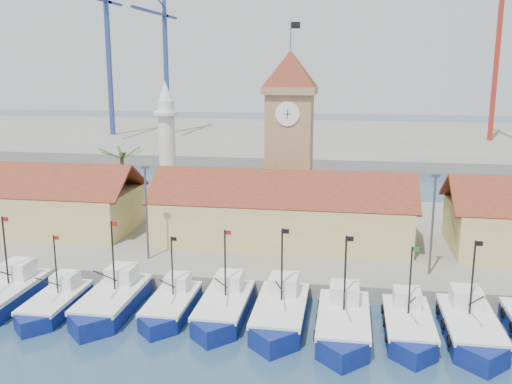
% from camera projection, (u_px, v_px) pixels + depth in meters
% --- Properties ---
extents(ground, '(400.00, 400.00, 0.00)m').
position_uv_depth(ground, '(251.00, 341.00, 41.47)').
color(ground, navy).
rests_on(ground, ground).
extents(quay, '(140.00, 32.00, 1.50)m').
position_uv_depth(quay, '(287.00, 236.00, 64.43)').
color(quay, gray).
rests_on(quay, ground).
extents(terminal, '(240.00, 80.00, 2.00)m').
position_uv_depth(terminal, '(322.00, 139.00, 147.22)').
color(terminal, gray).
rests_on(terminal, ground).
extents(boat_0, '(3.82, 10.46, 7.92)m').
position_uv_depth(boat_0, '(3.00, 297.00, 47.18)').
color(boat_0, navy).
rests_on(boat_0, ground).
extents(boat_1, '(3.22, 8.82, 6.67)m').
position_uv_depth(boat_1, '(54.00, 305.00, 45.97)').
color(boat_1, navy).
rests_on(boat_1, ground).
extents(boat_2, '(3.79, 10.38, 7.85)m').
position_uv_depth(boat_2, '(111.00, 303.00, 46.01)').
color(boat_2, navy).
rests_on(boat_2, ground).
extents(boat_3, '(3.23, 8.85, 6.70)m').
position_uv_depth(boat_3, '(170.00, 307.00, 45.56)').
color(boat_3, navy).
rests_on(boat_3, ground).
extents(boat_4, '(3.59, 9.84, 7.44)m').
position_uv_depth(boat_4, '(223.00, 309.00, 44.95)').
color(boat_4, navy).
rests_on(boat_4, ground).
extents(boat_5, '(3.82, 10.46, 7.92)m').
position_uv_depth(boat_5, '(280.00, 315.00, 43.80)').
color(boat_5, navy).
rests_on(boat_5, ground).
extents(boat_6, '(3.80, 10.42, 7.88)m').
position_uv_depth(boat_6, '(343.00, 326.00, 42.03)').
color(boat_6, navy).
rests_on(boat_6, ground).
extents(boat_7, '(3.43, 9.39, 7.10)m').
position_uv_depth(boat_7, '(409.00, 328.00, 41.88)').
color(boat_7, navy).
rests_on(boat_7, ground).
extents(boat_8, '(3.73, 10.22, 7.73)m').
position_uv_depth(boat_8, '(471.00, 330.00, 41.37)').
color(boat_8, navy).
rests_on(boat_8, ground).
extents(hall_left, '(31.20, 10.13, 7.61)m').
position_uv_depth(hall_left, '(4.00, 205.00, 64.85)').
color(hall_left, '#DAC578').
rests_on(hall_left, quay).
extents(hall_center, '(27.04, 10.13, 7.61)m').
position_uv_depth(hall_center, '(283.00, 217.00, 59.87)').
color(hall_center, '#DAC578').
rests_on(hall_center, quay).
extents(clock_tower, '(5.80, 5.80, 22.70)m').
position_uv_depth(clock_tower, '(290.00, 135.00, 63.90)').
color(clock_tower, tan).
rests_on(clock_tower, quay).
extents(minaret, '(3.00, 3.00, 16.30)m').
position_uv_depth(minaret, '(167.00, 149.00, 68.66)').
color(minaret, silver).
rests_on(minaret, quay).
extents(palm_tree, '(5.60, 5.03, 8.39)m').
position_uv_depth(palm_tree, '(123.00, 179.00, 68.27)').
color(palm_tree, brown).
rests_on(palm_tree, quay).
extents(lamp_posts, '(80.70, 0.25, 9.03)m').
position_uv_depth(lamp_posts, '(278.00, 214.00, 51.54)').
color(lamp_posts, '#3F3F44').
rests_on(lamp_posts, quay).
extents(crane_blue_far, '(1.00, 36.78, 40.97)m').
position_uv_depth(crane_blue_far, '(105.00, 42.00, 140.63)').
color(crane_blue_far, navy).
rests_on(crane_blue_far, terminal).
extents(crane_blue_near, '(1.00, 32.41, 37.96)m').
position_uv_depth(crane_blue_near, '(164.00, 51.00, 145.40)').
color(crane_blue_near, navy).
rests_on(crane_blue_near, terminal).
extents(crane_red_right, '(1.00, 35.96, 44.07)m').
position_uv_depth(crane_red_right, '(501.00, 33.00, 128.81)').
color(crane_red_right, '#AE271A').
rests_on(crane_red_right, terminal).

